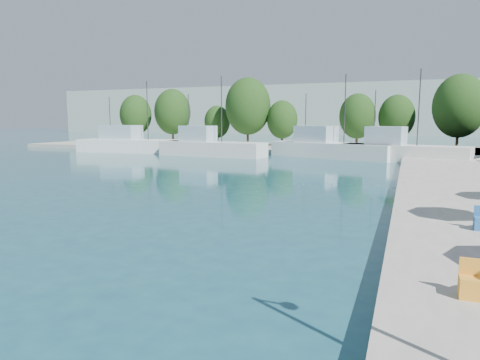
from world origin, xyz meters
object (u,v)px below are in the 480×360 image
at_px(trawler_02, 210,148).
at_px(trawler_03, 329,149).
at_px(trawler_04, 400,152).
at_px(trawler_01, 135,145).

height_order(trawler_02, trawler_03, same).
bearing_deg(trawler_02, trawler_03, 18.25).
relative_size(trawler_02, trawler_04, 1.03).
relative_size(trawler_01, trawler_03, 1.10).
xyz_separation_m(trawler_01, trawler_02, (12.60, -1.93, 0.00)).
bearing_deg(trawler_01, trawler_04, -6.31).
distance_m(trawler_02, trawler_04, 22.57).
height_order(trawler_03, trawler_04, same).
distance_m(trawler_01, trawler_04, 35.16).
distance_m(trawler_02, trawler_03, 14.79).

